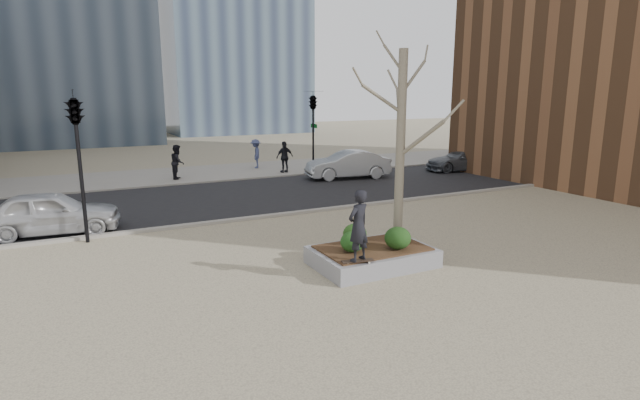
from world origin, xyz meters
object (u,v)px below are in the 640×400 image
planter (372,257)px  skateboard (358,262)px  skateboarder (358,226)px  police_car (50,213)px

planter → skateboard: (-0.93, -0.81, 0.26)m
planter → skateboarder: skateboarder is taller
skateboard → police_car: police_car is taller
planter → skateboard: 1.27m
skateboarder → planter: bearing=-158.5°
skateboard → skateboarder: size_ratio=0.46×
police_car → planter: bearing=-126.7°
skateboard → skateboarder: skateboarder is taller
skateboarder → police_car: skateboarder is taller
police_car → skateboard: bearing=-133.6°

